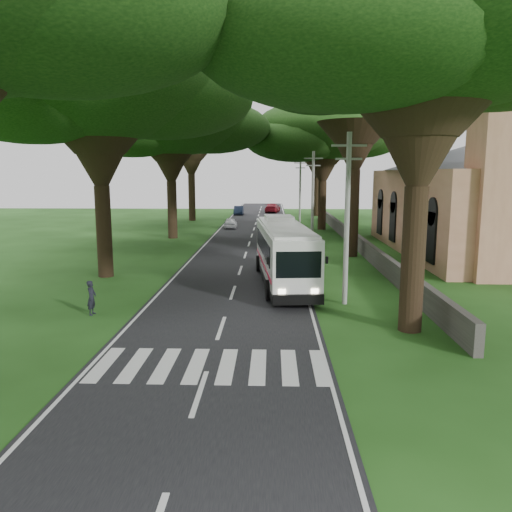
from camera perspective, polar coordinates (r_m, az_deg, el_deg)
name	(u,v)px	position (r m, az deg, el deg)	size (l,w,h in m)	color
ground	(216,345)	(18.40, -4.64, -10.14)	(140.00, 140.00, 0.00)	#1E4614
road	(248,246)	(42.72, -0.87, 1.17)	(8.00, 120.00, 0.04)	black
crosswalk	(209,366)	(16.55, -5.44, -12.45)	(8.00, 3.00, 0.01)	silver
property_wall	(356,241)	(42.17, 11.38, 1.69)	(0.35, 50.00, 1.20)	#383533
church	(480,190)	(41.89, 24.27, 6.92)	(14.00, 24.00, 11.60)	tan
pole_near	(347,216)	(23.56, 10.37, 4.48)	(1.60, 0.24, 8.00)	gray
pole_mid	(313,196)	(43.41, 6.50, 6.78)	(1.60, 0.24, 8.00)	gray
pole_far	(300,189)	(63.35, 5.06, 7.63)	(1.60, 0.24, 8.00)	gray
tree_l_mida	(97,88)	(31.26, -17.74, 17.84)	(14.77, 14.77, 14.19)	black
tree_l_midb	(170,121)	(48.41, -9.82, 14.96)	(15.53, 15.53, 14.29)	black
tree_l_far	(190,125)	(66.34, -7.51, 14.60)	(15.41, 15.41, 15.57)	black
tree_r_near	(425,24)	(20.67, 18.80, 23.83)	(15.11, 15.11, 14.77)	black
tree_r_mida	(357,75)	(38.32, 11.48, 19.61)	(13.18, 13.18, 16.05)	black
tree_r_midb	(324,131)	(55.67, 7.74, 13.96)	(15.26, 15.26, 13.93)	black
tree_r_far	(318,139)	(73.67, 7.10, 13.15)	(13.90, 13.90, 14.08)	black
coach_bus	(284,252)	(28.00, 3.21, 0.45)	(3.43, 11.42, 3.31)	white
distant_car_a	(231,223)	(56.30, -2.93, 3.79)	(1.39, 3.46, 1.18)	#BCBCC1
distant_car_b	(239,210)	(74.85, -1.99, 5.24)	(1.35, 3.87, 1.27)	navy
distant_car_c	(272,208)	(79.24, 1.89, 5.53)	(2.01, 4.94, 1.43)	maroon
pedestrian	(92,298)	(23.09, -18.28, -4.55)	(0.56, 0.37, 1.53)	black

